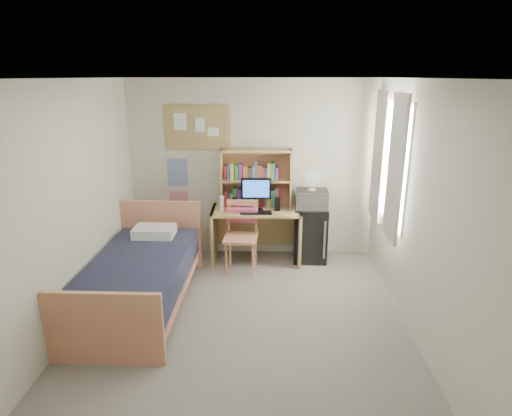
{
  "coord_description": "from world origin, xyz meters",
  "views": [
    {
      "loc": [
        0.31,
        -4.08,
        2.62
      ],
      "look_at": [
        0.1,
        1.2,
        0.99
      ],
      "focal_mm": 30.0,
      "sensor_mm": 36.0,
      "label": 1
    }
  ],
  "objects_px": {
    "mini_fridge": "(310,234)",
    "speaker_right": "(277,204)",
    "desk_chair": "(241,238)",
    "speaker_left": "(235,204)",
    "desk": "(256,235)",
    "bed": "(140,282)",
    "monitor": "(256,195)",
    "desk_fan": "(312,181)",
    "microwave": "(312,199)",
    "bulletin_board": "(197,127)"
  },
  "relations": [
    {
      "from": "desk",
      "to": "monitor",
      "type": "height_order",
      "value": "monitor"
    },
    {
      "from": "bed",
      "to": "microwave",
      "type": "distance_m",
      "value": 2.62
    },
    {
      "from": "desk",
      "to": "desk_chair",
      "type": "relative_size",
      "value": 1.29
    },
    {
      "from": "bulletin_board",
      "to": "desk",
      "type": "height_order",
      "value": "bulletin_board"
    },
    {
      "from": "desk_chair",
      "to": "desk_fan",
      "type": "relative_size",
      "value": 3.55
    },
    {
      "from": "microwave",
      "to": "desk_fan",
      "type": "bearing_deg",
      "value": 0.0
    },
    {
      "from": "bed",
      "to": "speaker_right",
      "type": "xyz_separation_m",
      "value": [
        1.62,
        1.3,
        0.59
      ]
    },
    {
      "from": "desk_fan",
      "to": "bed",
      "type": "bearing_deg",
      "value": -144.78
    },
    {
      "from": "desk",
      "to": "desk_chair",
      "type": "xyz_separation_m",
      "value": [
        -0.2,
        -0.36,
        0.1
      ]
    },
    {
      "from": "speaker_right",
      "to": "microwave",
      "type": "relative_size",
      "value": 0.4
    },
    {
      "from": "desk",
      "to": "speaker_left",
      "type": "bearing_deg",
      "value": -168.69
    },
    {
      "from": "bed",
      "to": "desk_fan",
      "type": "relative_size",
      "value": 7.74
    },
    {
      "from": "desk_chair",
      "to": "desk_fan",
      "type": "height_order",
      "value": "desk_fan"
    },
    {
      "from": "mini_fridge",
      "to": "monitor",
      "type": "xyz_separation_m",
      "value": [
        -0.79,
        -0.14,
        0.62
      ]
    },
    {
      "from": "mini_fridge",
      "to": "microwave",
      "type": "xyz_separation_m",
      "value": [
        -0.0,
        -0.02,
        0.53
      ]
    },
    {
      "from": "desk",
      "to": "speaker_right",
      "type": "bearing_deg",
      "value": -11.31
    },
    {
      "from": "bed",
      "to": "bulletin_board",
      "type": "bearing_deg",
      "value": 74.44
    },
    {
      "from": "desk_chair",
      "to": "microwave",
      "type": "relative_size",
      "value": 2.2
    },
    {
      "from": "bulletin_board",
      "to": "desk_fan",
      "type": "relative_size",
      "value": 3.38
    },
    {
      "from": "bulletin_board",
      "to": "speaker_left",
      "type": "height_order",
      "value": "bulletin_board"
    },
    {
      "from": "mini_fridge",
      "to": "speaker_right",
      "type": "height_order",
      "value": "speaker_right"
    },
    {
      "from": "mini_fridge",
      "to": "desk_fan",
      "type": "relative_size",
      "value": 2.9
    },
    {
      "from": "bed",
      "to": "monitor",
      "type": "relative_size",
      "value": 4.81
    },
    {
      "from": "desk_chair",
      "to": "speaker_left",
      "type": "relative_size",
      "value": 5.54
    },
    {
      "from": "speaker_left",
      "to": "desk_fan",
      "type": "xyz_separation_m",
      "value": [
        1.09,
        0.13,
        0.32
      ]
    },
    {
      "from": "bed",
      "to": "monitor",
      "type": "xyz_separation_m",
      "value": [
        1.32,
        1.29,
        0.72
      ]
    },
    {
      "from": "speaker_left",
      "to": "desk_chair",
      "type": "bearing_deg",
      "value": -72.38
    },
    {
      "from": "bed",
      "to": "desk_fan",
      "type": "bearing_deg",
      "value": 33.47
    },
    {
      "from": "bulletin_board",
      "to": "mini_fridge",
      "type": "bearing_deg",
      "value": -8.39
    },
    {
      "from": "bulletin_board",
      "to": "microwave",
      "type": "relative_size",
      "value": 2.09
    },
    {
      "from": "speaker_right",
      "to": "desk_fan",
      "type": "distance_m",
      "value": 0.6
    },
    {
      "from": "bed",
      "to": "monitor",
      "type": "distance_m",
      "value": 1.98
    },
    {
      "from": "desk_fan",
      "to": "bulletin_board",
      "type": "bearing_deg",
      "value": 172.57
    },
    {
      "from": "speaker_left",
      "to": "microwave",
      "type": "bearing_deg",
      "value": 4.83
    },
    {
      "from": "bulletin_board",
      "to": "microwave",
      "type": "xyz_separation_m",
      "value": [
        1.65,
        -0.26,
        -0.98
      ]
    },
    {
      "from": "bed",
      "to": "desk_fan",
      "type": "xyz_separation_m",
      "value": [
        2.11,
        1.4,
        0.91
      ]
    },
    {
      "from": "speaker_left",
      "to": "desk",
      "type": "bearing_deg",
      "value": 11.31
    },
    {
      "from": "bed",
      "to": "speaker_left",
      "type": "bearing_deg",
      "value": 51.15
    },
    {
      "from": "microwave",
      "to": "desk_fan",
      "type": "xyz_separation_m",
      "value": [
        0.0,
        0.0,
        0.27
      ]
    },
    {
      "from": "bulletin_board",
      "to": "microwave",
      "type": "bearing_deg",
      "value": -9.07
    },
    {
      "from": "speaker_left",
      "to": "monitor",
      "type": "bearing_deg",
      "value": -0.0
    },
    {
      "from": "mini_fridge",
      "to": "microwave",
      "type": "relative_size",
      "value": 1.8
    },
    {
      "from": "desk",
      "to": "microwave",
      "type": "relative_size",
      "value": 2.83
    },
    {
      "from": "speaker_left",
      "to": "speaker_right",
      "type": "distance_m",
      "value": 0.6
    },
    {
      "from": "desk",
      "to": "speaker_right",
      "type": "relative_size",
      "value": 7.08
    },
    {
      "from": "speaker_right",
      "to": "microwave",
      "type": "xyz_separation_m",
      "value": [
        0.49,
        0.11,
        0.05
      ]
    },
    {
      "from": "mini_fridge",
      "to": "bed",
      "type": "height_order",
      "value": "mini_fridge"
    },
    {
      "from": "mini_fridge",
      "to": "monitor",
      "type": "height_order",
      "value": "monitor"
    },
    {
      "from": "desk",
      "to": "speaker_left",
      "type": "relative_size",
      "value": 7.13
    },
    {
      "from": "desk",
      "to": "desk_fan",
      "type": "xyz_separation_m",
      "value": [
        0.79,
        0.06,
        0.81
      ]
    }
  ]
}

